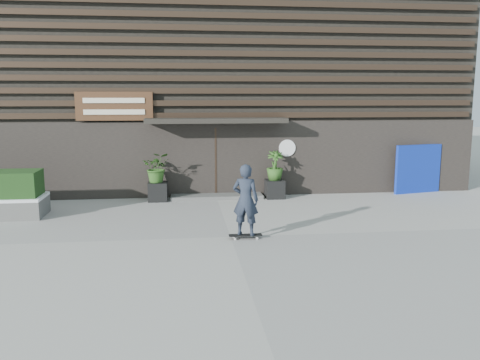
{
  "coord_description": "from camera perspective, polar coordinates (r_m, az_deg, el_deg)",
  "views": [
    {
      "loc": [
        -1.12,
        -11.35,
        3.3
      ],
      "look_at": [
        0.42,
        1.59,
        1.1
      ],
      "focal_mm": 37.05,
      "sensor_mm": 36.0,
      "label": 1
    }
  ],
  "objects": [
    {
      "name": "bamboo_right",
      "position": [
        16.19,
        4.04,
        1.68
      ],
      "size": [
        0.54,
        0.54,
        0.96
      ],
      "primitive_type": "imported",
      "color": "#2D591E",
      "rests_on": "planter_pot_right"
    },
    {
      "name": "blue_tarp",
      "position": [
        18.14,
        19.81,
        1.21
      ],
      "size": [
        1.77,
        0.51,
        1.67
      ],
      "primitive_type": "cube",
      "rotation": [
        0.0,
        0.0,
        0.22
      ],
      "color": "#0C249C",
      "rests_on": "ground"
    },
    {
      "name": "ground",
      "position": [
        11.87,
        -1.1,
        -6.56
      ],
      "size": [
        80.0,
        80.0,
        0.0
      ],
      "primitive_type": "plane",
      "color": "#9F9C97",
      "rests_on": "ground"
    },
    {
      "name": "planter_pot_left",
      "position": [
        16.05,
        -9.45,
        -1.32
      ],
      "size": [
        0.6,
        0.6,
        0.6
      ],
      "primitive_type": "cube",
      "color": "black",
      "rests_on": "ground"
    },
    {
      "name": "entrance_step",
      "position": [
        16.31,
        -2.71,
        -1.89
      ],
      "size": [
        3.0,
        0.8,
        0.12
      ],
      "primitive_type": "cube",
      "color": "#4F4F4C",
      "rests_on": "ground"
    },
    {
      "name": "building",
      "position": [
        21.35,
        -3.85,
        11.41
      ],
      "size": [
        18.0,
        11.0,
        8.0
      ],
      "color": "black",
      "rests_on": "ground"
    },
    {
      "name": "bamboo_left",
      "position": [
        15.92,
        -9.52,
        1.43
      ],
      "size": [
        0.86,
        0.75,
        0.96
      ],
      "primitive_type": "imported",
      "color": "#2D591E",
      "rests_on": "planter_pot_left"
    },
    {
      "name": "planter_pot_right",
      "position": [
        16.31,
        4.01,
        -1.04
      ],
      "size": [
        0.6,
        0.6,
        0.6
      ],
      "primitive_type": "cube",
      "color": "black",
      "rests_on": "ground"
    },
    {
      "name": "skateboarder",
      "position": [
        11.5,
        0.64,
        -2.33
      ],
      "size": [
        0.78,
        0.59,
        1.77
      ],
      "color": "black",
      "rests_on": "ground"
    }
  ]
}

